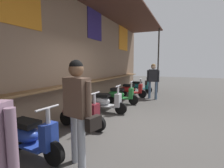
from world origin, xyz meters
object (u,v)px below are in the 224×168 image
(scooter_teal, at_px, (139,86))
(scooter_green, at_px, (120,95))
(shopper_with_handbag, at_px, (153,78))
(shopper_browsing, at_px, (78,103))
(scooter_red, at_px, (131,90))
(scooter_silver, at_px, (105,101))
(scooter_blue, at_px, (30,135))
(scooter_maroon, at_px, (79,113))

(scooter_teal, bearing_deg, scooter_green, -86.78)
(shopper_with_handbag, bearing_deg, scooter_green, -41.62)
(scooter_teal, bearing_deg, shopper_browsing, -79.25)
(scooter_red, bearing_deg, scooter_silver, -92.59)
(scooter_blue, bearing_deg, shopper_with_handbag, 83.82)
(scooter_silver, xyz_separation_m, scooter_green, (1.44, -0.00, 0.00))
(scooter_maroon, xyz_separation_m, shopper_browsing, (-1.42, -0.99, 0.67))
(shopper_with_handbag, bearing_deg, shopper_browsing, -8.07)
(scooter_green, relative_size, scooter_teal, 1.00)
(shopper_browsing, bearing_deg, scooter_red, 21.32)
(scooter_blue, relative_size, shopper_with_handbag, 0.83)
(scooter_maroon, height_order, shopper_browsing, shopper_browsing)
(scooter_silver, relative_size, shopper_with_handbag, 0.83)
(scooter_green, height_order, scooter_red, same)
(scooter_maroon, xyz_separation_m, scooter_teal, (6.07, -0.00, 0.00))
(scooter_blue, distance_m, scooter_teal, 7.57)
(shopper_browsing, bearing_deg, scooter_green, 24.56)
(scooter_red, height_order, shopper_with_handbag, shopper_with_handbag)
(shopper_browsing, bearing_deg, shopper_with_handbag, 11.15)
(scooter_blue, distance_m, scooter_maroon, 1.50)
(scooter_green, bearing_deg, scooter_blue, -94.53)
(scooter_blue, height_order, shopper_with_handbag, shopper_with_handbag)
(shopper_with_handbag, distance_m, shopper_browsing, 5.96)
(scooter_blue, relative_size, scooter_red, 1.00)
(scooter_green, bearing_deg, shopper_with_handbag, 51.21)
(scooter_maroon, relative_size, scooter_green, 1.00)
(scooter_red, relative_size, shopper_with_handbag, 0.83)
(scooter_green, distance_m, shopper_browsing, 4.55)
(scooter_blue, bearing_deg, scooter_green, 93.83)
(scooter_blue, xyz_separation_m, scooter_red, (6.02, 0.00, 0.00))
(scooter_red, distance_m, scooter_teal, 1.55)
(scooter_blue, relative_size, scooter_silver, 1.00)
(scooter_maroon, height_order, scooter_teal, same)
(scooter_maroon, height_order, scooter_silver, same)
(scooter_maroon, bearing_deg, scooter_green, 93.01)
(scooter_maroon, bearing_deg, scooter_teal, 93.01)
(scooter_blue, distance_m, scooter_red, 6.02)
(scooter_silver, height_order, scooter_green, same)
(scooter_blue, xyz_separation_m, scooter_green, (4.47, -0.00, 0.00))
(scooter_teal, relative_size, shopper_with_handbag, 0.83)
(scooter_silver, relative_size, scooter_red, 1.00)
(shopper_browsing, bearing_deg, scooter_silver, 30.40)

